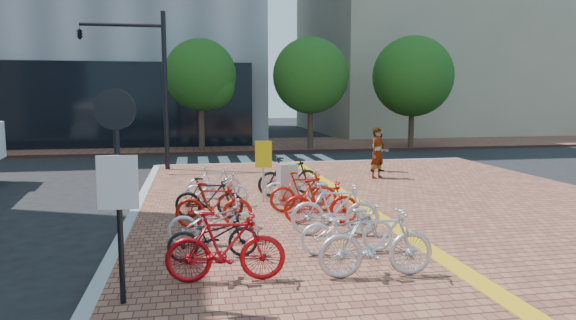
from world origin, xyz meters
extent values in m
plane|color=black|center=(0.00, 0.00, 0.00)|extent=(120.00, 120.00, 0.00)
cube|color=gray|center=(3.00, 12.00, 0.08)|extent=(14.00, 0.25, 0.15)
cube|color=brown|center=(0.00, 21.00, 0.07)|extent=(70.00, 8.00, 0.15)
cube|color=gray|center=(18.00, 32.00, 9.00)|extent=(20.00, 18.00, 18.00)
cube|color=silver|center=(-3.00, 14.00, 0.01)|extent=(0.50, 4.00, 0.01)
cube|color=silver|center=(-2.00, 14.00, 0.01)|extent=(0.50, 4.00, 0.01)
cube|color=silver|center=(-1.00, 14.00, 0.01)|extent=(0.50, 4.00, 0.01)
cube|color=silver|center=(0.00, 14.00, 0.01)|extent=(0.50, 4.00, 0.01)
cube|color=silver|center=(1.00, 14.00, 0.01)|extent=(0.50, 4.00, 0.01)
cube|color=silver|center=(2.00, 14.00, 0.01)|extent=(0.50, 4.00, 0.01)
cube|color=silver|center=(3.00, 14.00, 0.01)|extent=(0.50, 4.00, 0.01)
cube|color=silver|center=(4.00, 14.00, 0.01)|extent=(0.50, 4.00, 0.01)
cylinder|color=#38281E|center=(-2.00, 17.50, 1.45)|extent=(0.32, 0.32, 2.60)
sphere|color=#194714|center=(-2.00, 17.50, 4.20)|extent=(3.80, 3.80, 3.80)
sphere|color=#194714|center=(-1.40, 17.20, 3.60)|extent=(2.40, 2.40, 2.40)
cylinder|color=#38281E|center=(4.00, 17.50, 1.45)|extent=(0.32, 0.32, 2.60)
sphere|color=#194714|center=(4.00, 17.50, 4.20)|extent=(4.20, 4.20, 4.20)
sphere|color=#194714|center=(4.60, 17.20, 3.60)|extent=(2.40, 2.40, 2.40)
cylinder|color=#38281E|center=(10.00, 17.50, 1.45)|extent=(0.32, 0.32, 2.60)
sphere|color=#194714|center=(10.00, 17.50, 4.20)|extent=(4.60, 4.60, 4.60)
sphere|color=#194714|center=(10.60, 17.20, 3.60)|extent=(2.40, 2.40, 2.40)
imported|color=#B20C13|center=(-1.99, -2.43, 0.73)|extent=(1.95, 0.67, 1.15)
imported|color=black|center=(-2.14, -1.24, 0.59)|extent=(1.71, 0.76, 0.87)
imported|color=silver|center=(-2.10, -0.27, 0.62)|extent=(1.83, 0.70, 0.95)
imported|color=red|center=(-2.03, 1.01, 0.67)|extent=(1.78, 0.73, 1.04)
imported|color=black|center=(-2.11, 1.92, 0.65)|extent=(1.73, 0.80, 1.01)
imported|color=silver|center=(-1.88, 3.27, 0.60)|extent=(1.81, 0.87, 0.91)
imported|color=#B8B8BD|center=(-1.88, 4.43, 0.61)|extent=(1.55, 0.45, 0.93)
imported|color=#BABABF|center=(0.44, -2.68, 0.73)|extent=(1.95, 0.63, 1.16)
imported|color=silver|center=(0.36, -1.36, 0.63)|extent=(1.84, 0.67, 0.96)
imported|color=silver|center=(0.47, -0.12, 0.72)|extent=(1.96, 0.89, 1.14)
imported|color=red|center=(0.42, 0.88, 0.67)|extent=(1.80, 0.79, 1.05)
imported|color=#B21D0C|center=(0.28, 2.17, 0.67)|extent=(1.77, 0.66, 1.04)
imported|color=silver|center=(0.32, 3.17, 0.63)|extent=(1.85, 0.66, 0.97)
imported|color=black|center=(0.32, 4.42, 0.73)|extent=(2.00, 0.88, 1.16)
imported|color=gray|center=(4.05, 7.00, 1.06)|extent=(0.80, 0.72, 1.83)
imported|color=#49515D|center=(4.70, 8.53, 0.91)|extent=(0.76, 0.60, 1.52)
cube|color=#B0B1B5|center=(0.06, 3.22, 0.71)|extent=(0.57, 0.46, 1.11)
cylinder|color=#B7B7BC|center=(-0.55, 3.64, 0.98)|extent=(0.07, 0.07, 1.67)
cube|color=yellow|center=(-0.55, 3.60, 1.49)|extent=(0.47, 0.10, 0.74)
cylinder|color=black|center=(-3.50, -3.03, 1.67)|extent=(0.09, 0.09, 3.03)
cylinder|color=black|center=(-3.50, -3.09, 2.93)|extent=(0.57, 0.07, 0.57)
cube|color=silver|center=(-3.50, -3.09, 1.92)|extent=(0.56, 0.07, 0.76)
cylinder|color=black|center=(-3.50, 10.66, 3.27)|extent=(0.19, 0.19, 6.23)
cylinder|color=black|center=(-5.06, 10.66, 5.81)|extent=(3.12, 0.12, 0.12)
imported|color=black|center=(-6.62, 10.66, 5.50)|extent=(0.27, 1.29, 0.52)
camera|label=1|loc=(-2.46, -10.41, 3.12)|focal=32.00mm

